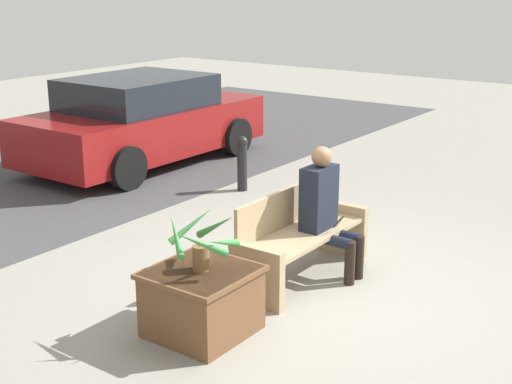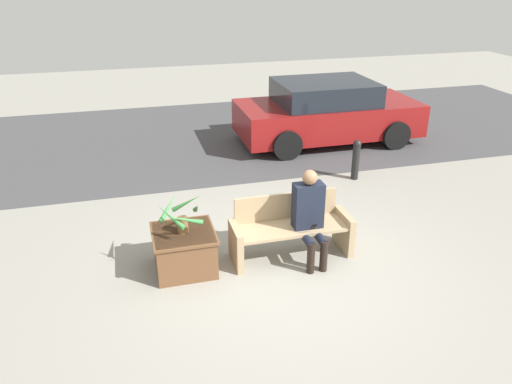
{
  "view_description": "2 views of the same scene",
  "coord_description": "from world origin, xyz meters",
  "px_view_note": "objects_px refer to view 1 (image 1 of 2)",
  "views": [
    {
      "loc": [
        -5.33,
        -3.12,
        2.85
      ],
      "look_at": [
        -0.18,
        0.61,
        0.94
      ],
      "focal_mm": 50.0,
      "sensor_mm": 36.0,
      "label": 1
    },
    {
      "loc": [
        -1.79,
        -5.32,
        3.74
      ],
      "look_at": [
        -0.18,
        0.61,
        0.92
      ],
      "focal_mm": 35.0,
      "sensor_mm": 36.0,
      "label": 2
    }
  ],
  "objects_px": {
    "parked_car": "(142,121)",
    "planter_box": "(202,299)",
    "person_seated": "(325,206)",
    "bollard_post": "(242,162)",
    "potted_plant": "(201,242)",
    "bench": "(299,238)"
  },
  "relations": [
    {
      "from": "parked_car",
      "to": "planter_box",
      "type": "bearing_deg",
      "value": -130.8
    },
    {
      "from": "planter_box",
      "to": "parked_car",
      "type": "height_order",
      "value": "parked_car"
    },
    {
      "from": "person_seated",
      "to": "bollard_post",
      "type": "relative_size",
      "value": 1.68
    },
    {
      "from": "potted_plant",
      "to": "parked_car",
      "type": "bearing_deg",
      "value": 49.24
    },
    {
      "from": "bench",
      "to": "bollard_post",
      "type": "xyz_separation_m",
      "value": [
        2.06,
        2.25,
        0.01
      ]
    },
    {
      "from": "potted_plant",
      "to": "bench",
      "type": "bearing_deg",
      "value": 0.09
    },
    {
      "from": "potted_plant",
      "to": "parked_car",
      "type": "relative_size",
      "value": 0.15
    },
    {
      "from": "bench",
      "to": "person_seated",
      "type": "bearing_deg",
      "value": -39.72
    },
    {
      "from": "potted_plant",
      "to": "bollard_post",
      "type": "relative_size",
      "value": 0.81
    },
    {
      "from": "potted_plant",
      "to": "parked_car",
      "type": "xyz_separation_m",
      "value": [
        3.85,
        4.47,
        -0.13
      ]
    },
    {
      "from": "bench",
      "to": "bollard_post",
      "type": "relative_size",
      "value": 2.15
    },
    {
      "from": "bench",
      "to": "planter_box",
      "type": "bearing_deg",
      "value": 179.75
    },
    {
      "from": "potted_plant",
      "to": "person_seated",
      "type": "bearing_deg",
      "value": -5.74
    },
    {
      "from": "person_seated",
      "to": "potted_plant",
      "type": "bearing_deg",
      "value": 174.26
    },
    {
      "from": "planter_box",
      "to": "potted_plant",
      "type": "xyz_separation_m",
      "value": [
        -0.0,
        -0.01,
        0.51
      ]
    },
    {
      "from": "bench",
      "to": "bollard_post",
      "type": "distance_m",
      "value": 3.05
    },
    {
      "from": "planter_box",
      "to": "potted_plant",
      "type": "bearing_deg",
      "value": -106.3
    },
    {
      "from": "person_seated",
      "to": "bollard_post",
      "type": "bearing_deg",
      "value": 52.52
    },
    {
      "from": "bench",
      "to": "bollard_post",
      "type": "bearing_deg",
      "value": 47.48
    },
    {
      "from": "person_seated",
      "to": "parked_car",
      "type": "relative_size",
      "value": 0.32
    },
    {
      "from": "bench",
      "to": "planter_box",
      "type": "distance_m",
      "value": 1.48
    },
    {
      "from": "bench",
      "to": "planter_box",
      "type": "relative_size",
      "value": 2.04
    }
  ]
}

